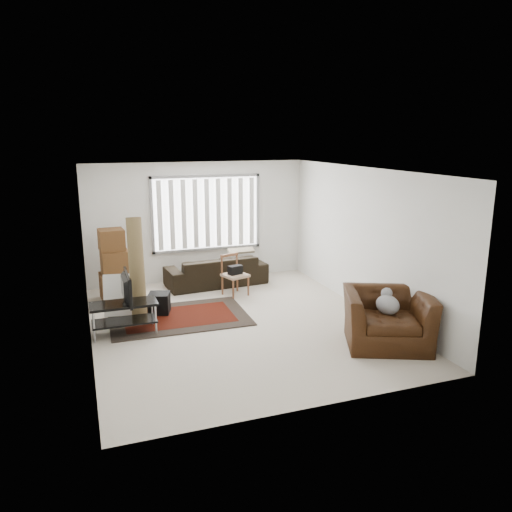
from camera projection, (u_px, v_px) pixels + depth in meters
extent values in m
plane|color=beige|center=(239.00, 323.00, 8.88)|extent=(6.00, 6.00, 0.00)
cube|color=white|center=(237.00, 170.00, 8.25)|extent=(5.00, 6.00, 0.02)
cube|color=white|center=(198.00, 222.00, 11.31)|extent=(5.00, 0.02, 2.70)
cube|color=white|center=(316.00, 304.00, 5.82)|extent=(5.00, 0.02, 2.70)
cube|color=white|center=(85.00, 262.00, 7.75)|extent=(0.02, 6.00, 2.70)
cube|color=white|center=(364.00, 240.00, 9.39)|extent=(0.02, 6.00, 2.70)
cube|color=white|center=(206.00, 213.00, 11.31)|extent=(2.40, 0.01, 1.60)
cube|color=gray|center=(207.00, 213.00, 11.29)|extent=(2.52, 0.06, 1.72)
cube|color=white|center=(207.00, 213.00, 11.26)|extent=(2.40, 0.02, 1.55)
cube|color=black|center=(179.00, 317.00, 9.17)|extent=(2.52, 1.71, 0.02)
cube|color=#430F06|center=(179.00, 317.00, 9.16)|extent=(1.99, 1.18, 0.00)
cube|color=black|center=(123.00, 304.00, 8.31)|extent=(1.10, 0.49, 0.04)
cube|color=black|center=(125.00, 321.00, 8.38)|extent=(1.05, 0.46, 0.03)
cylinder|color=#B2B2B7|center=(94.00, 326.00, 8.01)|extent=(0.03, 0.03, 0.55)
cylinder|color=#B2B2B7|center=(156.00, 319.00, 8.34)|extent=(0.03, 0.03, 0.55)
cylinder|color=#B2B2B7|center=(93.00, 318.00, 8.40)|extent=(0.03, 0.03, 0.55)
cylinder|color=#B2B2B7|center=(152.00, 311.00, 8.72)|extent=(0.03, 0.03, 0.55)
imported|color=black|center=(122.00, 288.00, 8.24)|extent=(0.12, 0.89, 0.51)
cube|color=black|center=(159.00, 303.00, 9.33)|extent=(0.47, 0.47, 0.38)
cube|color=brown|center=(116.00, 286.00, 10.20)|extent=(0.63, 0.58, 0.53)
cube|color=brown|center=(115.00, 262.00, 10.06)|extent=(0.57, 0.52, 0.48)
cube|color=brown|center=(111.00, 240.00, 9.98)|extent=(0.52, 0.52, 0.43)
cube|color=silver|center=(121.00, 295.00, 9.23)|extent=(0.65, 0.37, 0.78)
cylinder|color=brown|center=(137.00, 268.00, 8.99)|extent=(0.31, 0.66, 1.86)
imported|color=black|center=(216.00, 266.00, 11.11)|extent=(2.28, 1.13, 0.85)
cube|color=#9D8067|center=(235.00, 275.00, 10.38)|extent=(0.58, 0.58, 0.05)
cylinder|color=brown|center=(233.00, 289.00, 10.16)|extent=(0.04, 0.04, 0.43)
cylinder|color=brown|center=(248.00, 286.00, 10.40)|extent=(0.04, 0.04, 0.43)
cylinder|color=brown|center=(222.00, 285.00, 10.46)|extent=(0.04, 0.04, 0.43)
cylinder|color=brown|center=(237.00, 281.00, 10.69)|extent=(0.04, 0.04, 0.43)
cube|color=brown|center=(229.00, 255.00, 10.44)|extent=(0.43, 0.18, 0.06)
cube|color=brown|center=(222.00, 265.00, 10.37)|extent=(0.05, 0.05, 0.43)
cube|color=brown|center=(237.00, 262.00, 10.60)|extent=(0.05, 0.05, 0.43)
cube|color=black|center=(235.00, 270.00, 10.35)|extent=(0.32, 0.25, 0.18)
imported|color=#341A0A|center=(388.00, 315.00, 7.90)|extent=(1.69, 1.60, 0.99)
ellipsoid|color=#59595B|center=(388.00, 306.00, 7.86)|extent=(0.39, 0.43, 0.24)
sphere|color=#59595B|center=(387.00, 293.00, 8.01)|extent=(0.19, 0.19, 0.19)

